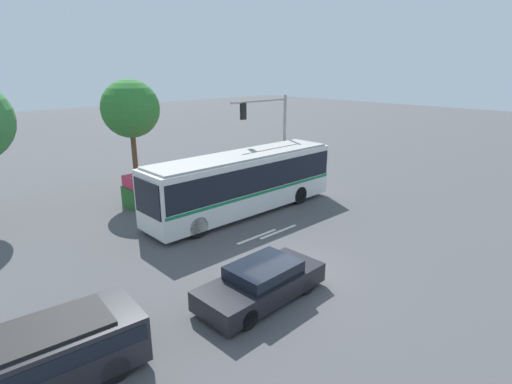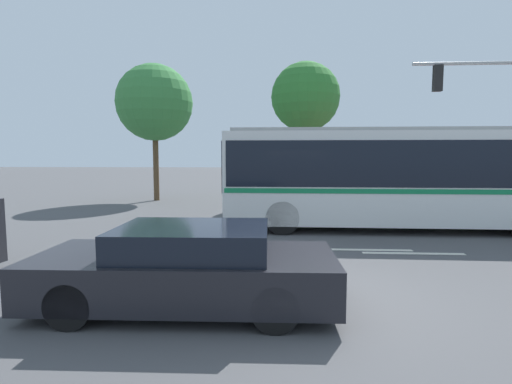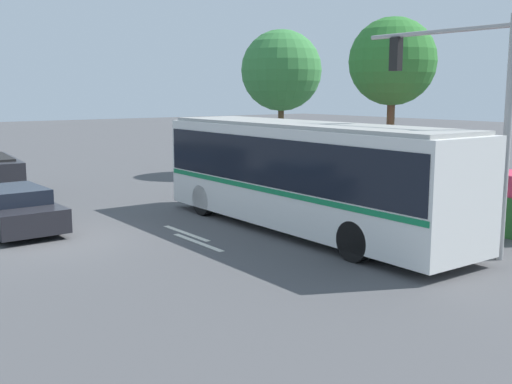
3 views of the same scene
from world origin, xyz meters
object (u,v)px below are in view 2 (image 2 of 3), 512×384
street_tree_centre (305,97)px  traffic_light_pole (505,112)px  sedan_foreground (188,268)px  street_tree_left (154,103)px  city_bus (402,173)px

street_tree_centre → traffic_light_pole: bearing=-35.8°
sedan_foreground → street_tree_left: bearing=-71.8°
traffic_light_pole → street_tree_left: street_tree_left is taller
sedan_foreground → city_bus: bearing=-129.2°
city_bus → traffic_light_pole: (4.04, 1.83, 2.05)m
sedan_foreground → traffic_light_pole: (9.30, 8.56, 3.23)m
city_bus → street_tree_centre: bearing=-68.0°
sedan_foreground → traffic_light_pole: traffic_light_pole is taller
traffic_light_pole → sedan_foreground: bearing=42.6°
traffic_light_pole → street_tree_left: (-14.27, 5.58, 1.16)m
sedan_foreground → street_tree_centre: (2.66, 13.35, 4.50)m
city_bus → sedan_foreground: 8.62m
traffic_light_pole → city_bus: bearing=24.4°
street_tree_left → street_tree_centre: (7.63, -0.78, 0.10)m
traffic_light_pole → street_tree_left: 15.36m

